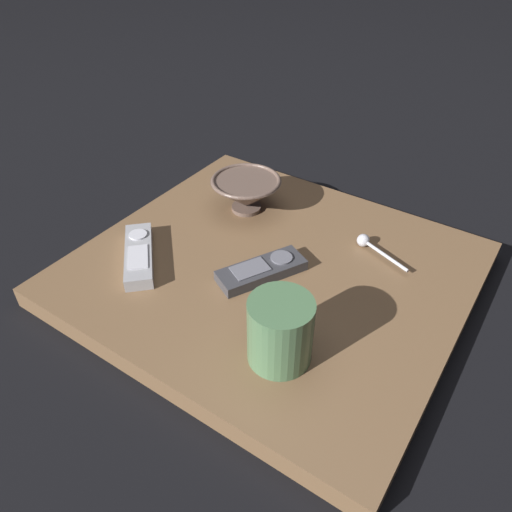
{
  "coord_description": "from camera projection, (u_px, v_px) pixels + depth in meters",
  "views": [
    {
      "loc": [
        0.56,
        0.35,
        0.58
      ],
      "look_at": [
        0.01,
        -0.02,
        0.06
      ],
      "focal_mm": 34.41,
      "sensor_mm": 36.0,
      "label": 1
    }
  ],
  "objects": [
    {
      "name": "coffee_mug",
      "position": [
        280.0,
        331.0,
        0.66
      ],
      "size": [
        0.09,
        0.09,
        0.1
      ],
      "color": "#4C724C",
      "rests_on": "table"
    },
    {
      "name": "teaspoon",
      "position": [
        368.0,
        244.0,
        0.88
      ],
      "size": [
        0.05,
        0.11,
        0.02
      ],
      "color": "silver",
      "rests_on": "table"
    },
    {
      "name": "cereal_bowl",
      "position": [
        246.0,
        192.0,
        0.97
      ],
      "size": [
        0.14,
        0.14,
        0.07
      ],
      "color": "brown",
      "rests_on": "table"
    },
    {
      "name": "ground_plane",
      "position": [
        271.0,
        281.0,
        0.88
      ],
      "size": [
        6.0,
        6.0,
        0.0
      ],
      "primitive_type": "plane",
      "color": "black"
    },
    {
      "name": "tv_remote_far",
      "position": [
        260.0,
        270.0,
        0.83
      ],
      "size": [
        0.16,
        0.12,
        0.02
      ],
      "color": "#38383D",
      "rests_on": "table"
    },
    {
      "name": "tv_remote_near",
      "position": [
        139.0,
        255.0,
        0.86
      ],
      "size": [
        0.15,
        0.15,
        0.03
      ],
      "color": "#9E9EA3",
      "rests_on": "table"
    },
    {
      "name": "table",
      "position": [
        271.0,
        273.0,
        0.86
      ],
      "size": [
        0.58,
        0.64,
        0.04
      ],
      "color": "brown",
      "rests_on": "ground"
    }
  ]
}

